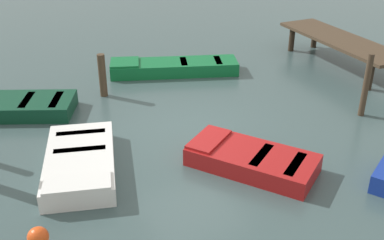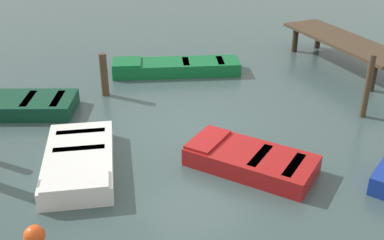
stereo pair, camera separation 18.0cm
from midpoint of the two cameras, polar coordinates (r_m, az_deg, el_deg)
The scene contains 9 objects.
ground_plane at distance 11.68m, azimuth -0.44°, elevation -1.53°, with size 80.00×80.00×0.00m, color #384C4C.
dock_segment at distance 16.46m, azimuth 17.29°, elevation 8.99°, with size 5.02×1.70×0.95m.
rowboat_green at distance 15.30m, azimuth -2.64°, elevation 6.44°, with size 2.44×4.16×0.46m.
rowboat_white at distance 10.38m, azimuth -13.90°, elevation -4.99°, with size 3.15×2.20×0.46m.
rowboat_dark_green at distance 13.42m, azimuth -20.63°, elevation 1.62°, with size 2.44×3.13×0.46m.
rowboat_red at distance 10.25m, azimuth 6.68°, elevation -4.73°, with size 2.97×2.57×0.46m.
mooring_piling_near_left at distance 13.72m, azimuth -11.17°, elevation 5.32°, with size 0.22×0.22×1.26m, color #423323.
mooring_piling_mid_right at distance 12.97m, azimuth 19.96°, elevation 3.97°, with size 0.16×0.16×1.71m, color #423323.
marker_buoy at distance 8.47m, azimuth -18.74°, elevation -13.38°, with size 0.36×0.36×0.48m.
Camera 1 is at (9.13, -4.68, 5.57)m, focal length 44.02 mm.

